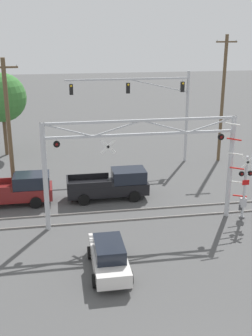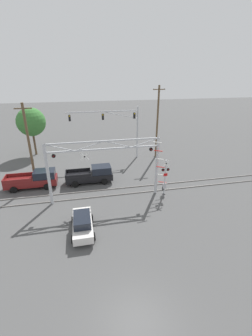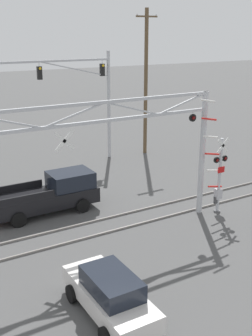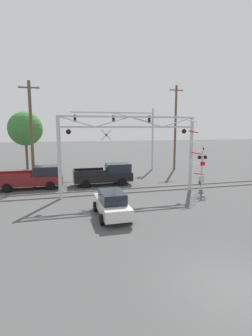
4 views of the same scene
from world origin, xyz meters
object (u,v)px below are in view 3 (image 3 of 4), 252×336
at_px(crossing_gantry, 105,153).
at_px(utility_pole_right, 146,82).
at_px(sedan_waiting, 110,294).
at_px(traffic_signal_span, 77,88).
at_px(crossing_signal_mast, 218,175).
at_px(pickup_truck_lead, 51,194).

xyz_separation_m(crossing_gantry, utility_pole_right, (9.41, 11.16, 1.44)).
bearing_deg(sedan_waiting, traffic_signal_span, 68.65).
xyz_separation_m(traffic_signal_span, utility_pole_right, (5.50, -0.37, 0.12)).
relative_size(crossing_signal_mast, pickup_truck_lead, 1.11).
height_order(crossing_gantry, traffic_signal_span, traffic_signal_span).
relative_size(pickup_truck_lead, utility_pole_right, 0.52).
distance_m(crossing_signal_mast, traffic_signal_span, 12.72).
height_order(crossing_gantry, pickup_truck_lead, crossing_gantry).
bearing_deg(crossing_gantry, traffic_signal_span, 71.28).
bearing_deg(pickup_truck_lead, traffic_signal_span, 55.89).
distance_m(crossing_signal_mast, utility_pole_right, 12.56).
distance_m(traffic_signal_span, pickup_truck_lead, 10.04).
xyz_separation_m(crossing_signal_mast, sedan_waiting, (-8.91, -4.62, -1.31)).
relative_size(crossing_gantry, crossing_signal_mast, 1.85).
bearing_deg(crossing_signal_mast, crossing_gantry, 175.36).
xyz_separation_m(sedan_waiting, utility_pole_right, (12.02, 16.30, 4.74)).
bearing_deg(crossing_signal_mast, pickup_truck_lead, 148.35).
bearing_deg(crossing_gantry, utility_pole_right, 49.87).
relative_size(traffic_signal_span, utility_pole_right, 0.97).
xyz_separation_m(crossing_signal_mast, traffic_signal_span, (-2.40, 12.05, 3.32)).
bearing_deg(crossing_gantry, sedan_waiting, -116.93).
bearing_deg(utility_pole_right, pickup_truck_lead, -146.13).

